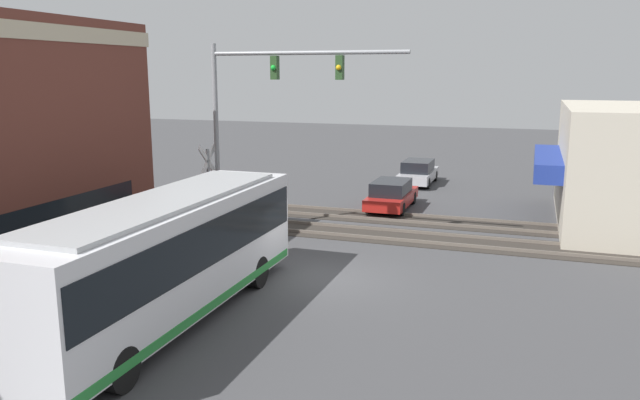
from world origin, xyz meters
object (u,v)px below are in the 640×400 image
(parked_car_red, at_px, (392,196))
(parked_car_silver, at_px, (418,173))
(crossing_signal, at_px, (208,181))
(pedestrian_at_crossing, at_px, (247,216))
(city_bus, at_px, (167,255))

(parked_car_red, xyz_separation_m, parked_car_silver, (7.37, -0.00, 0.01))
(crossing_signal, distance_m, pedestrian_at_crossing, 2.16)
(crossing_signal, bearing_deg, pedestrian_at_crossing, -90.55)
(city_bus, distance_m, parked_car_red, 16.15)
(crossing_signal, xyz_separation_m, parked_car_red, (7.41, -6.02, -1.62))
(crossing_signal, relative_size, parked_car_silver, 0.84)
(city_bus, height_order, parked_car_red, city_bus)
(parked_car_red, bearing_deg, city_bus, 170.71)
(parked_car_silver, height_order, pedestrian_at_crossing, pedestrian_at_crossing)
(city_bus, relative_size, crossing_signal, 2.87)
(parked_car_red, relative_size, parked_car_silver, 1.02)
(city_bus, bearing_deg, parked_car_silver, -6.38)
(pedestrian_at_crossing, bearing_deg, parked_car_silver, -16.31)
(crossing_signal, height_order, pedestrian_at_crossing, crossing_signal)
(parked_car_red, distance_m, parked_car_silver, 7.37)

